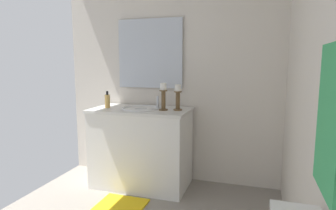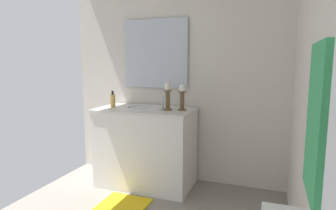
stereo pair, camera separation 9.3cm
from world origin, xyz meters
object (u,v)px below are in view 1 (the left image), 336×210
at_px(candle_holder_short, 163,96).
at_px(towel_near_vanity, 332,120).
at_px(mirror, 150,54).
at_px(candle_holder_tall, 178,97).
at_px(sink_basin, 141,112).
at_px(soap_bottle, 107,101).
at_px(vanity_cabinet, 141,147).

distance_m(candle_holder_short, towel_near_vanity, 2.13).
height_order(mirror, candle_holder_short, mirror).
distance_m(candle_holder_tall, candle_holder_short, 0.15).
bearing_deg(candle_holder_tall, candle_holder_short, -74.90).
bearing_deg(sink_basin, candle_holder_short, 85.14).
xyz_separation_m(candle_holder_tall, soap_bottle, (0.06, -0.77, -0.06)).
bearing_deg(vanity_cabinet, towel_near_vanity, 37.22).
distance_m(candle_holder_tall, towel_near_vanity, 2.09).
xyz_separation_m(sink_basin, towel_near_vanity, (1.82, 1.38, 0.34)).
height_order(soap_bottle, towel_near_vanity, towel_near_vanity).
xyz_separation_m(vanity_cabinet, sink_basin, (0.00, 0.00, 0.38)).
bearing_deg(candle_holder_tall, mirror, -123.48).
bearing_deg(mirror, vanity_cabinet, -0.01).
distance_m(sink_basin, mirror, 0.68).
bearing_deg(candle_holder_short, towel_near_vanity, 32.01).
distance_m(vanity_cabinet, mirror, 1.04).
height_order(mirror, soap_bottle, mirror).
relative_size(candle_holder_short, soap_bottle, 1.54).
relative_size(sink_basin, candle_holder_tall, 1.54).
height_order(vanity_cabinet, candle_holder_short, candle_holder_short).
distance_m(mirror, candle_holder_short, 0.59).
xyz_separation_m(vanity_cabinet, soap_bottle, (0.05, -0.37, 0.49)).
relative_size(mirror, towel_near_vanity, 1.67).
bearing_deg(candle_holder_tall, vanity_cabinet, -87.68).
bearing_deg(mirror, candle_holder_short, 40.53).
height_order(sink_basin, candle_holder_tall, candle_holder_tall).
xyz_separation_m(sink_basin, soap_bottle, (0.05, -0.37, 0.11)).
bearing_deg(soap_bottle, sink_basin, 97.36).
height_order(sink_basin, towel_near_vanity, towel_near_vanity).
relative_size(sink_basin, mirror, 0.53).
xyz_separation_m(candle_holder_short, towel_near_vanity, (1.80, 1.12, 0.16)).
bearing_deg(towel_near_vanity, vanity_cabinet, -142.78).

